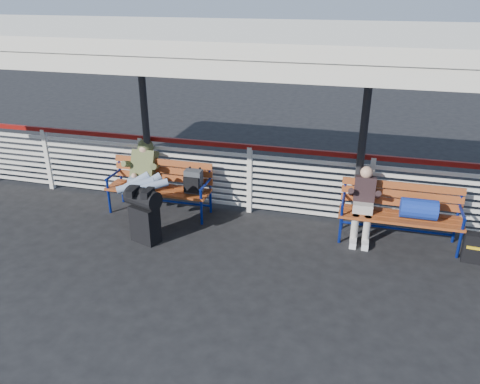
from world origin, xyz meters
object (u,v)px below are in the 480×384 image
(luggage_stack, at_px, (144,213))
(traveler_man, at_px, (142,180))
(bench_left, at_px, (168,182))
(companion_person, at_px, (363,203))
(bench_right, at_px, (408,209))
(suitcase_side, at_px, (475,248))

(luggage_stack, relative_size, traveler_man, 0.54)
(bench_left, distance_m, traveler_man, 0.48)
(traveler_man, height_order, companion_person, traveler_man)
(traveler_man, bearing_deg, bench_left, 50.30)
(bench_left, height_order, traveler_man, traveler_man)
(bench_left, height_order, companion_person, companion_person)
(bench_right, height_order, companion_person, companion_person)
(luggage_stack, relative_size, companion_person, 0.77)
(bench_left, bearing_deg, traveler_man, -129.70)
(traveler_man, height_order, suitcase_side, traveler_man)
(bench_right, bearing_deg, traveler_man, -175.73)
(bench_right, height_order, traveler_man, traveler_man)
(bench_right, bearing_deg, bench_left, 179.44)
(bench_left, bearing_deg, luggage_stack, -87.12)
(bench_left, distance_m, suitcase_side, 4.89)
(luggage_stack, xyz_separation_m, traveler_man, (-0.35, 0.69, 0.24))
(companion_person, relative_size, suitcase_side, 2.60)
(companion_person, bearing_deg, luggage_stack, -162.95)
(luggage_stack, height_order, suitcase_side, luggage_stack)
(traveler_man, bearing_deg, bench_right, 4.27)
(companion_person, bearing_deg, bench_right, 1.41)
(bench_left, distance_m, companion_person, 3.26)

